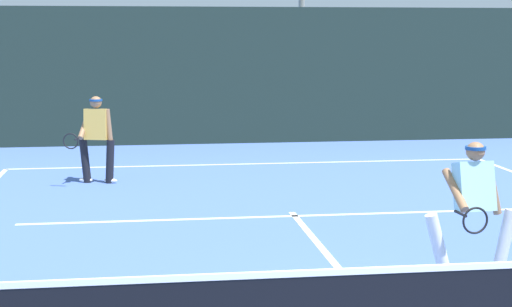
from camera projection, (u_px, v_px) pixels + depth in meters
The scene contains 7 objects.
court_line_baseline_far at pixel (251, 164), 17.50m from camera, with size 10.24×0.10×0.01m, color white.
court_line_service at pixel (295, 216), 12.50m from camera, with size 8.35×0.10×0.01m, color white.
court_line_centre at pixel (340, 270), 9.63m from camera, with size 0.10×6.40×0.01m, color white.
player_near at pixel (473, 205), 9.14m from camera, with size 1.13×0.90×1.59m.
player_far at pixel (96, 135), 15.16m from camera, with size 0.96×0.88×1.63m.
tennis_ball at pixel (247, 288), 8.86m from camera, with size 0.07×0.07×0.07m, color #D1E033.
back_fence_windscreen at pixel (234, 76), 20.58m from camera, with size 18.39×0.12×3.44m, color #1F2E28.
Camera 1 is at (-2.26, -5.90, 2.78)m, focal length 57.12 mm.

